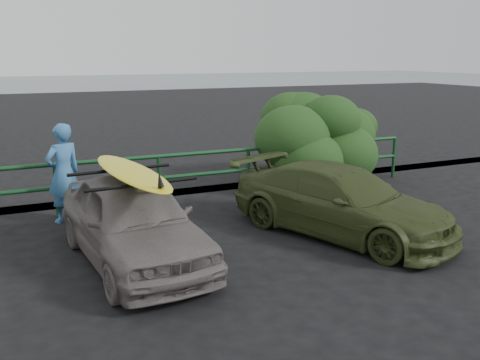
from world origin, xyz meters
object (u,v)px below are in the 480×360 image
Objects in this scene: olive_vehicle at (341,201)px; man at (63,173)px; guardrail at (110,184)px; sedan at (133,221)px; surfboard at (131,172)px.

olive_vehicle is 4.98m from man.
man reaches higher than olive_vehicle.
guardrail is at bearing -178.39° from man.
sedan is at bearing -94.18° from guardrail.
surfboard reaches higher than olive_vehicle.
olive_vehicle is 1.39× the size of surfboard.
man is 0.63× the size of surfboard.
surfboard is at bearing -4.82° from sedan.
sedan is 2.06× the size of man.
man is at bearing 100.52° from sedan.
man is (-4.19, 2.67, 0.33)m from olive_vehicle.
guardrail is 4.51m from olive_vehicle.
man is (-0.89, -0.40, 0.39)m from guardrail.
olive_vehicle is (3.51, -0.19, -0.06)m from sedan.
surfboard is at bearing -94.18° from guardrail.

